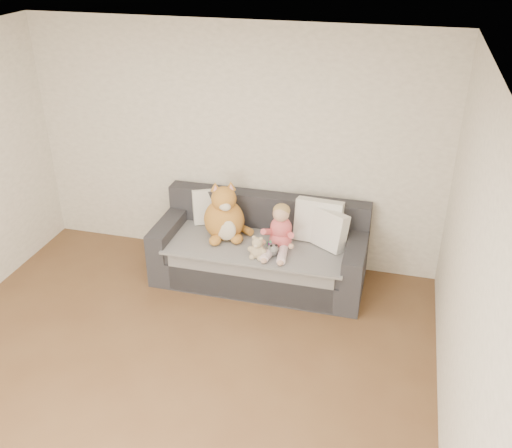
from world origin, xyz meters
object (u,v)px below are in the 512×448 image
Objects in this scene: toddler at (280,231)px; teddy_bear at (257,249)px; plush_cat at (225,217)px; sofa at (261,252)px; sippy_cup at (271,244)px.

toddler is 0.31m from teddy_bear.
plush_cat is (-0.61, 0.09, 0.03)m from toddler.
toddler reaches higher than sofa.
plush_cat reaches higher than sippy_cup.
sippy_cup is at bearing -48.99° from sofa.
toddler is 4.73× the size of sippy_cup.
toddler reaches higher than sippy_cup.
sofa is 0.32m from sippy_cup.
plush_cat is at bearing 148.85° from teddy_bear.
toddler is 0.18m from sippy_cup.
teddy_bear is (0.06, -0.37, 0.26)m from sofa.
teddy_bear is at bearing -126.74° from toddler.
toddler is 2.02× the size of teddy_bear.
teddy_bear is (0.44, -0.32, -0.14)m from plush_cat.
toddler is at bearing 57.50° from teddy_bear.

